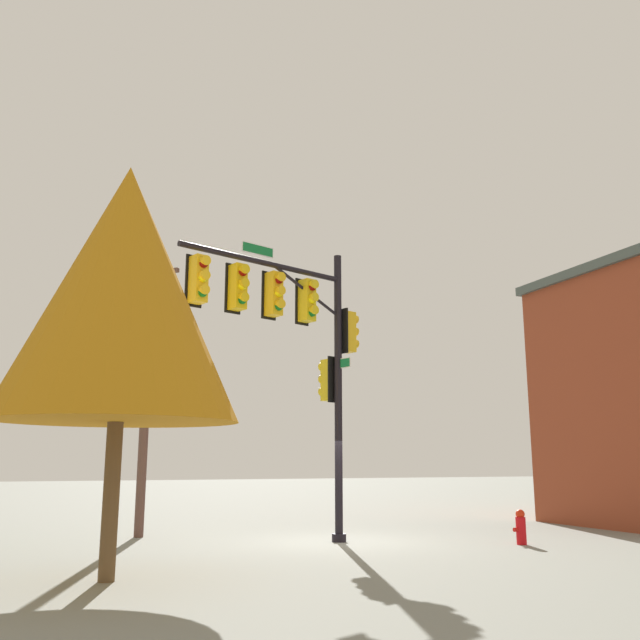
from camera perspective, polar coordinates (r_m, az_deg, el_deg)
name	(u,v)px	position (r m, az deg, el deg)	size (l,w,h in m)	color
ground_plane	(339,542)	(18.05, 1.60, -18.00)	(120.00, 120.00, 0.00)	gray
signal_pole_assembly	(296,329)	(17.35, -2.03, -0.73)	(5.29, 2.45, 7.48)	black
utility_pole	(146,384)	(19.72, -14.27, -5.15)	(1.36, 1.36, 7.89)	brown
fire_hydrant	(521,527)	(18.09, 16.38, -16.22)	(0.33, 0.24, 0.83)	red
tree_near	(124,290)	(13.03, -16.05, 2.42)	(4.33, 4.33, 7.47)	brown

